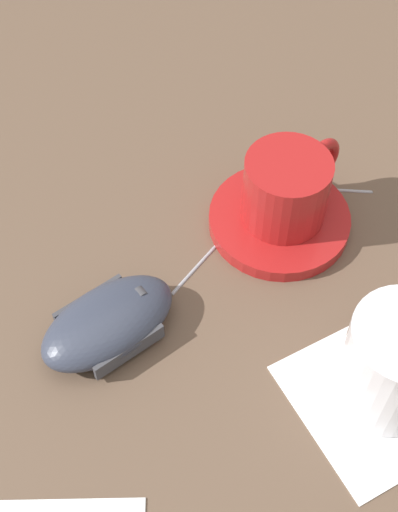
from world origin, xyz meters
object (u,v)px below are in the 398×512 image
(computer_mouse, at_px, (108,322))
(saucer, at_px, (279,220))
(coffee_cup, at_px, (288,188))
(drinking_glass, at_px, (395,363))

(computer_mouse, bearing_deg, saucer, 105.28)
(coffee_cup, distance_m, computer_mouse, 0.20)
(saucer, bearing_deg, coffee_cup, 112.49)
(saucer, bearing_deg, computer_mouse, -74.72)
(coffee_cup, xyz_separation_m, computer_mouse, (0.05, -0.19, -0.03))
(saucer, xyz_separation_m, drinking_glass, (0.18, -0.00, 0.04))
(saucer, distance_m, computer_mouse, 0.19)
(saucer, relative_size, drinking_glass, 1.46)
(coffee_cup, xyz_separation_m, drinking_glass, (0.18, -0.01, 0.00))
(drinking_glass, bearing_deg, computer_mouse, -126.20)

